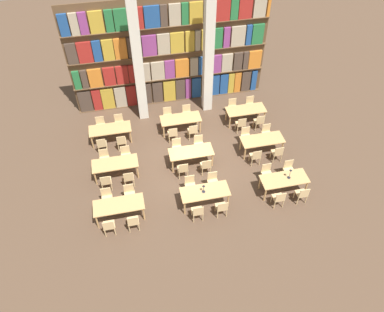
{
  "coord_description": "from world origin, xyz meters",
  "views": [
    {
      "loc": [
        -2.36,
        -11.19,
        12.04
      ],
      "look_at": [
        0.0,
        -0.23,
        0.69
      ],
      "focal_mm": 35.0,
      "sensor_mm": 36.0,
      "label": 1
    }
  ],
  "objects_px": {
    "chair_25": "(101,125)",
    "chair_3": "(130,193)",
    "chair_10": "(302,194)",
    "chair_32": "(241,124)",
    "chair_5": "(190,185)",
    "chair_0": "(109,226)",
    "chair_35": "(250,104)",
    "chair_24": "(102,144)",
    "chair_21": "(246,135)",
    "chair_7": "(213,181)",
    "chair_4": "(198,212)",
    "chair_17": "(177,147)",
    "chair_16": "(183,169)",
    "chair_20": "(256,156)",
    "reading_table_7": "(181,120)",
    "chair_34": "(259,121)",
    "chair_28": "(173,134)",
    "chair_18": "(206,165)",
    "reading_table_6": "(110,130)",
    "pillar_center": "(208,56)",
    "pillar_left": "(138,64)",
    "reading_table_1": "(205,193)",
    "chair_15": "(126,155)",
    "chair_14": "(129,178)",
    "chair_29": "(168,115)",
    "desk_lamp_1": "(290,172)",
    "chair_2": "(133,222)",
    "reading_table_5": "(262,141)",
    "chair_23": "(267,132)",
    "reading_table_3": "(115,165)",
    "reading_table_2": "(284,180)",
    "chair_27": "(119,122)",
    "reading_table_4": "(191,153)",
    "reading_table_8": "(246,111)",
    "reading_table_0": "(119,206)",
    "chair_6": "(222,207)",
    "chair_22": "(277,153)",
    "chair_26": "(122,142)",
    "chair_13": "(104,158)"
  },
  "relations": [
    {
      "from": "chair_6",
      "to": "chair_34",
      "type": "xyz_separation_m",
      "value": [
        3.11,
        4.55,
        0.0
      ]
    },
    {
      "from": "reading_table_7",
      "to": "chair_22",
      "type": "bearing_deg",
      "value": -37.47
    },
    {
      "from": "reading_table_1",
      "to": "chair_27",
      "type": "bearing_deg",
      "value": 119.54
    },
    {
      "from": "reading_table_1",
      "to": "chair_17",
      "type": "xyz_separation_m",
      "value": [
        -0.56,
        2.96,
        -0.19
      ]
    },
    {
      "from": "chair_4",
      "to": "chair_14",
      "type": "distance_m",
      "value": 3.3
    },
    {
      "from": "chair_2",
      "to": "reading_table_5",
      "type": "distance_m",
      "value": 6.77
    },
    {
      "from": "chair_5",
      "to": "chair_20",
      "type": "xyz_separation_m",
      "value": [
        3.12,
        0.98,
        0.0
      ]
    },
    {
      "from": "reading_table_7",
      "to": "chair_26",
      "type": "bearing_deg",
      "value": -165.88
    },
    {
      "from": "pillar_center",
      "to": "chair_25",
      "type": "distance_m",
      "value": 6.01
    },
    {
      "from": "chair_20",
      "to": "reading_table_7",
      "type": "bearing_deg",
      "value": 133.73
    },
    {
      "from": "chair_21",
      "to": "chair_7",
      "type": "bearing_deg",
      "value": 47.3
    },
    {
      "from": "pillar_left",
      "to": "chair_20",
      "type": "height_order",
      "value": "pillar_left"
    },
    {
      "from": "chair_3",
      "to": "chair_10",
      "type": "relative_size",
      "value": 1.0
    },
    {
      "from": "chair_21",
      "to": "reading_table_8",
      "type": "height_order",
      "value": "chair_21"
    },
    {
      "from": "chair_21",
      "to": "chair_35",
      "type": "relative_size",
      "value": 1.0
    },
    {
      "from": "chair_15",
      "to": "reading_table_6",
      "type": "xyz_separation_m",
      "value": [
        -0.55,
        1.57,
        0.19
      ]
    },
    {
      "from": "chair_34",
      "to": "chair_15",
      "type": "bearing_deg",
      "value": -171.9
    },
    {
      "from": "chair_23",
      "to": "chair_29",
      "type": "distance_m",
      "value": 4.81
    },
    {
      "from": "chair_18",
      "to": "chair_35",
      "type": "xyz_separation_m",
      "value": [
        3.18,
        3.65,
        0.0
      ]
    },
    {
      "from": "chair_3",
      "to": "chair_25",
      "type": "bearing_deg",
      "value": -78.02
    },
    {
      "from": "chair_4",
      "to": "reading_table_3",
      "type": "distance_m",
      "value": 4.12
    },
    {
      "from": "chair_35",
      "to": "chair_17",
      "type": "bearing_deg",
      "value": 28.61
    },
    {
      "from": "chair_0",
      "to": "chair_35",
      "type": "relative_size",
      "value": 1.0
    },
    {
      "from": "chair_13",
      "to": "chair_32",
      "type": "distance_m",
      "value": 6.53
    },
    {
      "from": "chair_35",
      "to": "reading_table_7",
      "type": "bearing_deg",
      "value": 10.47
    },
    {
      "from": "chair_34",
      "to": "chair_35",
      "type": "distance_m",
      "value": 1.37
    },
    {
      "from": "chair_5",
      "to": "chair_24",
      "type": "height_order",
      "value": "same"
    },
    {
      "from": "chair_3",
      "to": "chair_5",
      "type": "height_order",
      "value": "same"
    },
    {
      "from": "chair_4",
      "to": "chair_23",
      "type": "relative_size",
      "value": 1.0
    },
    {
      "from": "desk_lamp_1",
      "to": "reading_table_6",
      "type": "bearing_deg",
      "value": 146.43
    },
    {
      "from": "chair_0",
      "to": "chair_28",
      "type": "height_order",
      "value": "same"
    },
    {
      "from": "chair_27",
      "to": "reading_table_8",
      "type": "relative_size",
      "value": 0.47
    },
    {
      "from": "chair_4",
      "to": "chair_17",
      "type": "distance_m",
      "value": 3.65
    },
    {
      "from": "chair_25",
      "to": "chair_3",
      "type": "bearing_deg",
      "value": 101.98
    },
    {
      "from": "chair_10",
      "to": "reading_table_4",
      "type": "distance_m",
      "value": 4.88
    },
    {
      "from": "reading_table_2",
      "to": "reading_table_0",
      "type": "bearing_deg",
      "value": 179.17
    },
    {
      "from": "reading_table_2",
      "to": "chair_17",
      "type": "height_order",
      "value": "chair_17"
    },
    {
      "from": "chair_25",
      "to": "reading_table_2",
      "type": "bearing_deg",
      "value": 143.57
    },
    {
      "from": "chair_29",
      "to": "pillar_center",
      "type": "bearing_deg",
      "value": -159.51
    },
    {
      "from": "reading_table_1",
      "to": "reading_table_6",
      "type": "height_order",
      "value": "same"
    },
    {
      "from": "chair_14",
      "to": "reading_table_4",
      "type": "distance_m",
      "value": 2.87
    },
    {
      "from": "chair_27",
      "to": "chair_26",
      "type": "bearing_deg",
      "value": 90.0
    },
    {
      "from": "chair_32",
      "to": "chair_34",
      "type": "xyz_separation_m",
      "value": [
        0.92,
        0.0,
        0.0
      ]
    },
    {
      "from": "chair_18",
      "to": "reading_table_6",
      "type": "distance_m",
      "value": 4.82
    },
    {
      "from": "chair_10",
      "to": "chair_32",
      "type": "bearing_deg",
      "value": 103.34
    },
    {
      "from": "chair_20",
      "to": "chair_28",
      "type": "distance_m",
      "value": 3.94
    },
    {
      "from": "chair_3",
      "to": "chair_5",
      "type": "distance_m",
      "value": 2.44
    },
    {
      "from": "chair_5",
      "to": "chair_16",
      "type": "height_order",
      "value": "same"
    },
    {
      "from": "reading_table_6",
      "to": "chair_29",
      "type": "distance_m",
      "value": 2.89
    },
    {
      "from": "chair_27",
      "to": "reading_table_4",
      "type": "bearing_deg",
      "value": 134.53
    }
  ]
}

